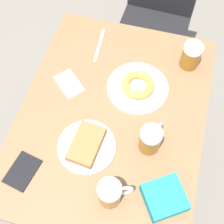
{
  "coord_description": "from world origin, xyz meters",
  "views": [
    {
      "loc": [
        0.15,
        -0.55,
        1.82
      ],
      "look_at": [
        0.0,
        0.0,
        0.78
      ],
      "focal_mm": 50.0,
      "sensor_mm": 36.0,
      "label": 1
    }
  ],
  "objects_px": {
    "fork": "(99,45)",
    "passport_near_edge": "(22,171)",
    "napkin_folded": "(69,84)",
    "plate_with_donut": "(138,86)",
    "plate_with_cake": "(87,145)",
    "beer_mug_center": "(111,193)",
    "beer_mug_left": "(151,139)",
    "chair": "(158,9)",
    "blue_pouch": "(164,198)",
    "beer_mug_right": "(191,55)"
  },
  "relations": [
    {
      "from": "fork",
      "to": "passport_near_edge",
      "type": "bearing_deg",
      "value": -99.46
    },
    {
      "from": "napkin_folded",
      "to": "plate_with_donut",
      "type": "bearing_deg",
      "value": 10.57
    },
    {
      "from": "plate_with_cake",
      "to": "plate_with_donut",
      "type": "height_order",
      "value": "plate_with_cake"
    },
    {
      "from": "beer_mug_center",
      "to": "passport_near_edge",
      "type": "height_order",
      "value": "beer_mug_center"
    },
    {
      "from": "plate_with_cake",
      "to": "beer_mug_left",
      "type": "relative_size",
      "value": 1.86
    },
    {
      "from": "chair",
      "to": "fork",
      "type": "relative_size",
      "value": 4.68
    },
    {
      "from": "plate_with_donut",
      "to": "napkin_folded",
      "type": "relative_size",
      "value": 1.72
    },
    {
      "from": "fork",
      "to": "blue_pouch",
      "type": "bearing_deg",
      "value": -56.24
    },
    {
      "from": "plate_with_donut",
      "to": "napkin_folded",
      "type": "xyz_separation_m",
      "value": [
        -0.28,
        -0.05,
        -0.01
      ]
    },
    {
      "from": "beer_mug_center",
      "to": "fork",
      "type": "bearing_deg",
      "value": 109.3
    },
    {
      "from": "plate_with_donut",
      "to": "plate_with_cake",
      "type": "bearing_deg",
      "value": -112.49
    },
    {
      "from": "plate_with_donut",
      "to": "napkin_folded",
      "type": "height_order",
      "value": "plate_with_donut"
    },
    {
      "from": "chair",
      "to": "plate_with_donut",
      "type": "height_order",
      "value": "chair"
    },
    {
      "from": "chair",
      "to": "plate_with_donut",
      "type": "relative_size",
      "value": 3.52
    },
    {
      "from": "fork",
      "to": "passport_near_edge",
      "type": "relative_size",
      "value": 1.32
    },
    {
      "from": "beer_mug_right",
      "to": "passport_near_edge",
      "type": "height_order",
      "value": "beer_mug_right"
    },
    {
      "from": "chair",
      "to": "fork",
      "type": "height_order",
      "value": "chair"
    },
    {
      "from": "beer_mug_right",
      "to": "napkin_folded",
      "type": "bearing_deg",
      "value": -153.45
    },
    {
      "from": "napkin_folded",
      "to": "blue_pouch",
      "type": "xyz_separation_m",
      "value": [
        0.46,
        -0.36,
        0.02
      ]
    },
    {
      "from": "beer_mug_right",
      "to": "blue_pouch",
      "type": "relative_size",
      "value": 0.66
    },
    {
      "from": "napkin_folded",
      "to": "plate_with_cake",
      "type": "bearing_deg",
      "value": -58.37
    },
    {
      "from": "plate_with_donut",
      "to": "passport_near_edge",
      "type": "distance_m",
      "value": 0.55
    },
    {
      "from": "beer_mug_center",
      "to": "plate_with_cake",
      "type": "bearing_deg",
      "value": 130.49
    },
    {
      "from": "plate_with_donut",
      "to": "fork",
      "type": "height_order",
      "value": "plate_with_donut"
    },
    {
      "from": "chair",
      "to": "beer_mug_right",
      "type": "distance_m",
      "value": 0.65
    },
    {
      "from": "chair",
      "to": "blue_pouch",
      "type": "distance_m",
      "value": 1.18
    },
    {
      "from": "beer_mug_center",
      "to": "blue_pouch",
      "type": "relative_size",
      "value": 0.65
    },
    {
      "from": "fork",
      "to": "beer_mug_left",
      "type": "bearing_deg",
      "value": -53.07
    },
    {
      "from": "passport_near_edge",
      "to": "beer_mug_left",
      "type": "bearing_deg",
      "value": 27.32
    },
    {
      "from": "chair",
      "to": "beer_mug_center",
      "type": "height_order",
      "value": "chair"
    },
    {
      "from": "passport_near_edge",
      "to": "chair",
      "type": "bearing_deg",
      "value": 75.92
    },
    {
      "from": "beer_mug_center",
      "to": "passport_near_edge",
      "type": "distance_m",
      "value": 0.33
    },
    {
      "from": "chair",
      "to": "beer_mug_center",
      "type": "distance_m",
      "value": 1.2
    },
    {
      "from": "plate_with_cake",
      "to": "napkin_folded",
      "type": "height_order",
      "value": "plate_with_cake"
    },
    {
      "from": "plate_with_cake",
      "to": "beer_mug_center",
      "type": "bearing_deg",
      "value": -49.51
    },
    {
      "from": "beer_mug_center",
      "to": "fork",
      "type": "xyz_separation_m",
      "value": [
        -0.22,
        0.63,
        -0.05
      ]
    },
    {
      "from": "beer_mug_center",
      "to": "napkin_folded",
      "type": "bearing_deg",
      "value": 125.28
    },
    {
      "from": "plate_with_donut",
      "to": "napkin_folded",
      "type": "bearing_deg",
      "value": -169.43
    },
    {
      "from": "chair",
      "to": "beer_mug_left",
      "type": "bearing_deg",
      "value": -80.24
    },
    {
      "from": "plate_with_donut",
      "to": "napkin_folded",
      "type": "distance_m",
      "value": 0.28
    },
    {
      "from": "beer_mug_center",
      "to": "beer_mug_right",
      "type": "bearing_deg",
      "value": 74.73
    },
    {
      "from": "beer_mug_right",
      "to": "blue_pouch",
      "type": "distance_m",
      "value": 0.59
    },
    {
      "from": "chair",
      "to": "beer_mug_left",
      "type": "distance_m",
      "value": 1.0
    },
    {
      "from": "chair",
      "to": "napkin_folded",
      "type": "xyz_separation_m",
      "value": [
        -0.25,
        -0.77,
        0.24
      ]
    },
    {
      "from": "beer_mug_center",
      "to": "blue_pouch",
      "type": "xyz_separation_m",
      "value": [
        0.17,
        0.04,
        -0.03
      ]
    },
    {
      "from": "plate_with_cake",
      "to": "beer_mug_right",
      "type": "bearing_deg",
      "value": 57.4
    },
    {
      "from": "beer_mug_left",
      "to": "beer_mug_center",
      "type": "relative_size",
      "value": 1.01
    },
    {
      "from": "beer_mug_left",
      "to": "beer_mug_right",
      "type": "xyz_separation_m",
      "value": [
        0.08,
        0.41,
        0.0
      ]
    },
    {
      "from": "beer_mug_right",
      "to": "fork",
      "type": "relative_size",
      "value": 0.62
    },
    {
      "from": "plate_with_donut",
      "to": "fork",
      "type": "xyz_separation_m",
      "value": [
        -0.21,
        0.18,
        -0.01
      ]
    }
  ]
}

